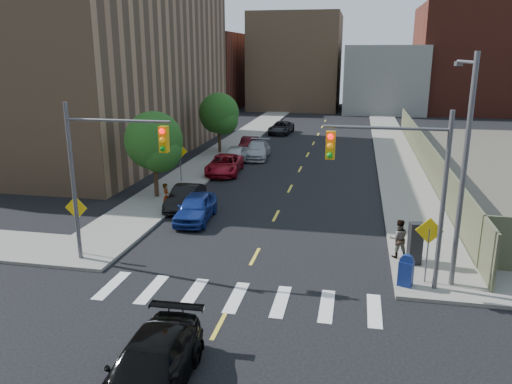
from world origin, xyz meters
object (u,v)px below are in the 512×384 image
at_px(parked_car_black, 185,197).
at_px(parked_car_red, 225,165).
at_px(parked_car_grey, 281,128).
at_px(payphone, 415,243).
at_px(pedestrian_east, 398,239).
at_px(black_sedan, 150,369).
at_px(mailbox, 406,271).
at_px(parked_car_maroon, 249,145).
at_px(parked_car_silver, 257,150).
at_px(parked_car_white, 235,156).
at_px(pedestrian_west, 166,197).
at_px(parked_car_blue, 196,208).

xyz_separation_m(parked_car_black, parked_car_red, (0.00, 9.02, 0.03)).
bearing_deg(parked_car_grey, payphone, -68.80).
relative_size(payphone, pedestrian_east, 1.06).
bearing_deg(pedestrian_east, parked_car_red, -58.62).
height_order(parked_car_black, payphone, payphone).
bearing_deg(black_sedan, mailbox, 45.10).
height_order(parked_car_maroon, parked_car_grey, parked_car_grey).
bearing_deg(parked_car_grey, parked_car_black, -88.83).
bearing_deg(mailbox, parked_car_silver, 134.78).
relative_size(parked_car_black, pedestrian_east, 2.35).
distance_m(parked_car_grey, mailbox, 39.08).
bearing_deg(parked_car_maroon, pedestrian_east, -65.26).
bearing_deg(parked_car_white, pedestrian_west, -94.93).
height_order(payphone, pedestrian_west, payphone).
relative_size(parked_car_white, parked_car_grey, 0.88).
distance_m(parked_car_black, payphone, 13.85).
xyz_separation_m(pedestrian_west, pedestrian_east, (12.60, -4.50, 0.08)).
relative_size(parked_car_maroon, pedestrian_west, 2.59).
distance_m(parked_car_black, parked_car_maroon, 17.89).
bearing_deg(mailbox, parked_car_red, 144.97).
relative_size(mailbox, payphone, 0.70).
height_order(parked_car_grey, pedestrian_west, pedestrian_west).
bearing_deg(parked_car_black, mailbox, -35.84).
relative_size(parked_car_white, mailbox, 3.40).
height_order(parked_car_black, parked_car_maroon, parked_car_maroon).
relative_size(parked_car_blue, parked_car_grey, 0.87).
xyz_separation_m(parked_car_black, pedestrian_east, (11.80, -5.47, 0.35)).
bearing_deg(parked_car_black, parked_car_white, 89.15).
xyz_separation_m(parked_car_maroon, mailbox, (11.90, -26.22, 0.10)).
bearing_deg(pedestrian_east, parked_car_grey, -80.96).
bearing_deg(parked_car_white, parked_car_blue, -86.31).
bearing_deg(parked_car_red, black_sedan, -84.21).
relative_size(parked_car_black, mailbox, 3.18).
bearing_deg(black_sedan, parked_car_blue, 101.49).
bearing_deg(mailbox, pedestrian_east, 112.60).
bearing_deg(parked_car_grey, parked_car_silver, -86.29).
bearing_deg(pedestrian_east, parked_car_maroon, -70.97).
height_order(parked_car_red, black_sedan, black_sedan).
distance_m(parked_car_maroon, black_sedan, 34.30).
xyz_separation_m(parked_car_red, parked_car_grey, (1.30, 20.26, -0.02)).
relative_size(parked_car_maroon, parked_car_grey, 0.83).
bearing_deg(pedestrian_east, parked_car_white, -64.24).
bearing_deg(parked_car_silver, mailbox, -68.78).
distance_m(parked_car_grey, pedestrian_west, 30.33).
bearing_deg(black_sedan, parked_car_grey, 92.50).
height_order(parked_car_black, parked_car_silver, parked_car_silver).
height_order(parked_car_grey, payphone, payphone).
height_order(parked_car_silver, pedestrian_east, pedestrian_east).
distance_m(parked_car_silver, parked_car_grey, 14.08).
relative_size(parked_car_white, pedestrian_west, 2.76).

